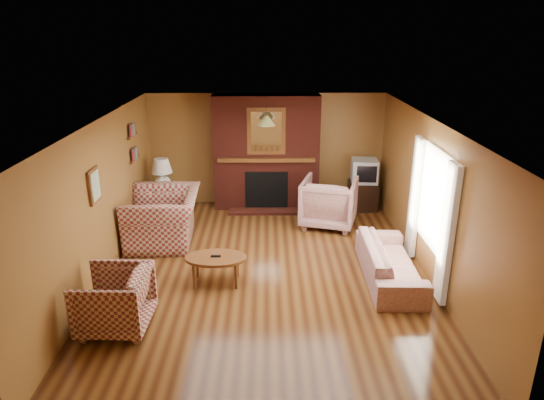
{
  "coord_description": "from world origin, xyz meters",
  "views": [
    {
      "loc": [
        0.01,
        -6.92,
        3.7
      ],
      "look_at": [
        0.09,
        0.6,
        1.0
      ],
      "focal_mm": 32.0,
      "sensor_mm": 36.0,
      "label": 1
    }
  ],
  "objects_px": {
    "fireplace": "(266,153)",
    "table_lamp": "(162,173)",
    "coffee_table": "(216,260)",
    "side_table": "(165,203)",
    "tv_stand": "(363,195)",
    "plaid_armchair": "(114,300)",
    "floral_sofa": "(390,262)",
    "floral_armchair": "(329,202)",
    "plaid_loveseat": "(164,218)",
    "crt_tv": "(364,171)"
  },
  "relations": [
    {
      "from": "floral_armchair",
      "to": "side_table",
      "type": "xyz_separation_m",
      "value": [
        -3.32,
        0.52,
        -0.2
      ]
    },
    {
      "from": "fireplace",
      "to": "plaid_loveseat",
      "type": "relative_size",
      "value": 1.67
    },
    {
      "from": "coffee_table",
      "to": "tv_stand",
      "type": "relative_size",
      "value": 1.52
    },
    {
      "from": "plaid_armchair",
      "to": "coffee_table",
      "type": "distance_m",
      "value": 1.66
    },
    {
      "from": "fireplace",
      "to": "coffee_table",
      "type": "height_order",
      "value": "fireplace"
    },
    {
      "from": "plaid_loveseat",
      "to": "plaid_armchair",
      "type": "xyz_separation_m",
      "value": [
        -0.1,
        -2.68,
        -0.06
      ]
    },
    {
      "from": "plaid_armchair",
      "to": "floral_armchair",
      "type": "xyz_separation_m",
      "value": [
        3.17,
        3.44,
        0.07
      ]
    },
    {
      "from": "plaid_loveseat",
      "to": "coffee_table",
      "type": "xyz_separation_m",
      "value": [
        1.08,
        -1.52,
        -0.08
      ]
    },
    {
      "from": "floral_sofa",
      "to": "crt_tv",
      "type": "bearing_deg",
      "value": -1.43
    },
    {
      "from": "coffee_table",
      "to": "side_table",
      "type": "distance_m",
      "value": 3.1
    },
    {
      "from": "side_table",
      "to": "table_lamp",
      "type": "xyz_separation_m",
      "value": [
        0.0,
        0.0,
        0.65
      ]
    },
    {
      "from": "fireplace",
      "to": "coffee_table",
      "type": "xyz_separation_m",
      "value": [
        -0.77,
        -3.33,
        -0.8
      ]
    },
    {
      "from": "floral_sofa",
      "to": "plaid_armchair",
      "type": "bearing_deg",
      "value": 109.6
    },
    {
      "from": "plaid_loveseat",
      "to": "floral_armchair",
      "type": "distance_m",
      "value": 3.16
    },
    {
      "from": "plaid_loveseat",
      "to": "floral_armchair",
      "type": "xyz_separation_m",
      "value": [
        3.07,
        0.75,
        0.01
      ]
    },
    {
      "from": "fireplace",
      "to": "plaid_loveseat",
      "type": "distance_m",
      "value": 2.69
    },
    {
      "from": "tv_stand",
      "to": "side_table",
      "type": "bearing_deg",
      "value": -178.74
    },
    {
      "from": "fireplace",
      "to": "floral_armchair",
      "type": "distance_m",
      "value": 1.76
    },
    {
      "from": "coffee_table",
      "to": "crt_tv",
      "type": "relative_size",
      "value": 1.64
    },
    {
      "from": "plaid_loveseat",
      "to": "tv_stand",
      "type": "xyz_separation_m",
      "value": [
        3.9,
        1.63,
        -0.16
      ]
    },
    {
      "from": "fireplace",
      "to": "coffee_table",
      "type": "relative_size",
      "value": 2.58
    },
    {
      "from": "fireplace",
      "to": "crt_tv",
      "type": "bearing_deg",
      "value": -5.3
    },
    {
      "from": "floral_armchair",
      "to": "tv_stand",
      "type": "bearing_deg",
      "value": -117.33
    },
    {
      "from": "plaid_loveseat",
      "to": "table_lamp",
      "type": "xyz_separation_m",
      "value": [
        -0.25,
        1.28,
        0.45
      ]
    },
    {
      "from": "tv_stand",
      "to": "crt_tv",
      "type": "xyz_separation_m",
      "value": [
        0.0,
        -0.01,
        0.55
      ]
    },
    {
      "from": "floral_armchair",
      "to": "plaid_armchair",
      "type": "bearing_deg",
      "value": 63.65
    },
    {
      "from": "floral_armchair",
      "to": "crt_tv",
      "type": "xyz_separation_m",
      "value": [
        0.83,
        0.87,
        0.38
      ]
    },
    {
      "from": "plaid_armchair",
      "to": "crt_tv",
      "type": "bearing_deg",
      "value": 138.94
    },
    {
      "from": "floral_sofa",
      "to": "floral_armchair",
      "type": "height_order",
      "value": "floral_armchair"
    },
    {
      "from": "plaid_loveseat",
      "to": "plaid_armchair",
      "type": "distance_m",
      "value": 2.69
    },
    {
      "from": "plaid_loveseat",
      "to": "plaid_armchair",
      "type": "height_order",
      "value": "plaid_loveseat"
    },
    {
      "from": "floral_sofa",
      "to": "crt_tv",
      "type": "distance_m",
      "value": 3.1
    },
    {
      "from": "floral_sofa",
      "to": "side_table",
      "type": "xyz_separation_m",
      "value": [
        -4.0,
        2.7,
        -0.02
      ]
    },
    {
      "from": "side_table",
      "to": "crt_tv",
      "type": "xyz_separation_m",
      "value": [
        4.15,
        0.34,
        0.59
      ]
    },
    {
      "from": "plaid_loveseat",
      "to": "coffee_table",
      "type": "relative_size",
      "value": 1.54
    },
    {
      "from": "plaid_loveseat",
      "to": "floral_armchair",
      "type": "bearing_deg",
      "value": 100.89
    },
    {
      "from": "fireplace",
      "to": "table_lamp",
      "type": "xyz_separation_m",
      "value": [
        -2.1,
        -0.53,
        -0.26
      ]
    },
    {
      "from": "floral_armchair",
      "to": "crt_tv",
      "type": "distance_m",
      "value": 1.26
    },
    {
      "from": "tv_stand",
      "to": "fireplace",
      "type": "bearing_deg",
      "value": 171.29
    },
    {
      "from": "fireplace",
      "to": "floral_armchair",
      "type": "relative_size",
      "value": 2.31
    },
    {
      "from": "fireplace",
      "to": "side_table",
      "type": "height_order",
      "value": "fireplace"
    },
    {
      "from": "tv_stand",
      "to": "table_lamp",
      "type": "bearing_deg",
      "value": -178.74
    },
    {
      "from": "plaid_armchair",
      "to": "table_lamp",
      "type": "xyz_separation_m",
      "value": [
        -0.15,
        3.96,
        0.52
      ]
    },
    {
      "from": "plaid_loveseat",
      "to": "floral_sofa",
      "type": "distance_m",
      "value": 4.01
    },
    {
      "from": "fireplace",
      "to": "table_lamp",
      "type": "bearing_deg",
      "value": -165.71
    },
    {
      "from": "plaid_armchair",
      "to": "tv_stand",
      "type": "xyz_separation_m",
      "value": [
        4.0,
        4.31,
        -0.1
      ]
    },
    {
      "from": "floral_sofa",
      "to": "coffee_table",
      "type": "xyz_separation_m",
      "value": [
        -2.67,
        -0.1,
        0.1
      ]
    },
    {
      "from": "table_lamp",
      "to": "crt_tv",
      "type": "distance_m",
      "value": 4.16
    },
    {
      "from": "plaid_armchair",
      "to": "side_table",
      "type": "bearing_deg",
      "value": -176.0
    },
    {
      "from": "side_table",
      "to": "tv_stand",
      "type": "bearing_deg",
      "value": 4.82
    }
  ]
}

